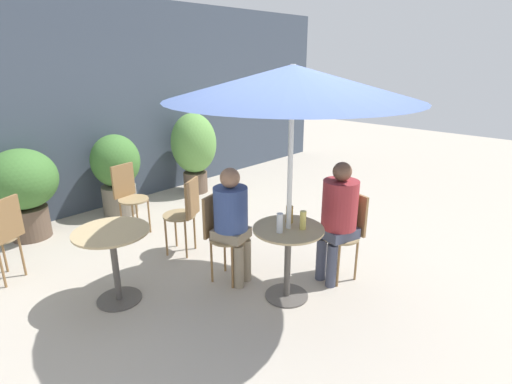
{
  "coord_description": "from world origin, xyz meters",
  "views": [
    {
      "loc": [
        -2.66,
        -2.12,
        2.18
      ],
      "look_at": [
        -0.05,
        0.31,
        0.96
      ],
      "focal_mm": 28.0,
      "sensor_mm": 36.0,
      "label": 1
    }
  ],
  "objects_px": {
    "umbrella": "(293,83)",
    "beer_glass_1": "(280,223)",
    "bistro_chair_1": "(220,229)",
    "cafe_table_near": "(288,248)",
    "potted_plant_2": "(194,147)",
    "beer_glass_2": "(303,220)",
    "potted_plant_0": "(23,186)",
    "bistro_chair_0": "(347,227)",
    "bistro_chair_2": "(128,192)",
    "seated_person_0": "(338,212)",
    "seated_person_1": "(232,216)",
    "bistro_chair_4": "(186,209)",
    "potted_plant_1": "(116,169)",
    "bistro_chair_3": "(3,232)",
    "beer_glass_0": "(289,214)",
    "cafe_table_far": "(113,250)"
  },
  "relations": [
    {
      "from": "cafe_table_near",
      "to": "beer_glass_2",
      "type": "xyz_separation_m",
      "value": [
        0.07,
        -0.11,
        0.29
      ]
    },
    {
      "from": "bistro_chair_1",
      "to": "umbrella",
      "type": "relative_size",
      "value": 0.42
    },
    {
      "from": "bistro_chair_1",
      "to": "beer_glass_2",
      "type": "distance_m",
      "value": 0.9
    },
    {
      "from": "beer_glass_0",
      "to": "beer_glass_2",
      "type": "height_order",
      "value": "beer_glass_2"
    },
    {
      "from": "potted_plant_0",
      "to": "bistro_chair_0",
      "type": "bearing_deg",
      "value": -61.1
    },
    {
      "from": "beer_glass_0",
      "to": "umbrella",
      "type": "distance_m",
      "value": 1.19
    },
    {
      "from": "beer_glass_1",
      "to": "potted_plant_2",
      "type": "distance_m",
      "value": 3.45
    },
    {
      "from": "bistro_chair_0",
      "to": "bistro_chair_2",
      "type": "height_order",
      "value": "same"
    },
    {
      "from": "potted_plant_1",
      "to": "potted_plant_2",
      "type": "bearing_deg",
      "value": -2.47
    },
    {
      "from": "cafe_table_near",
      "to": "seated_person_0",
      "type": "relative_size",
      "value": 0.57
    },
    {
      "from": "cafe_table_near",
      "to": "bistro_chair_3",
      "type": "bearing_deg",
      "value": 127.11
    },
    {
      "from": "bistro_chair_4",
      "to": "bistro_chair_1",
      "type": "bearing_deg",
      "value": 53.85
    },
    {
      "from": "bistro_chair_3",
      "to": "beer_glass_2",
      "type": "height_order",
      "value": "bistro_chair_3"
    },
    {
      "from": "bistro_chair_3",
      "to": "beer_glass_2",
      "type": "bearing_deg",
      "value": 101.02
    },
    {
      "from": "bistro_chair_0",
      "to": "umbrella",
      "type": "height_order",
      "value": "umbrella"
    },
    {
      "from": "bistro_chair_0",
      "to": "potted_plant_0",
      "type": "distance_m",
      "value": 3.88
    },
    {
      "from": "beer_glass_2",
      "to": "potted_plant_1",
      "type": "relative_size",
      "value": 0.15
    },
    {
      "from": "seated_person_0",
      "to": "potted_plant_0",
      "type": "relative_size",
      "value": 1.09
    },
    {
      "from": "potted_plant_0",
      "to": "umbrella",
      "type": "height_order",
      "value": "umbrella"
    },
    {
      "from": "bistro_chair_3",
      "to": "potted_plant_0",
      "type": "distance_m",
      "value": 1.11
    },
    {
      "from": "beer_glass_1",
      "to": "potted_plant_0",
      "type": "bearing_deg",
      "value": 107.94
    },
    {
      "from": "bistro_chair_3",
      "to": "beer_glass_2",
      "type": "xyz_separation_m",
      "value": [
        1.76,
        -2.34,
        0.25
      ]
    },
    {
      "from": "seated_person_1",
      "to": "potted_plant_0",
      "type": "distance_m",
      "value": 2.81
    },
    {
      "from": "seated_person_1",
      "to": "umbrella",
      "type": "bearing_deg",
      "value": -90.0
    },
    {
      "from": "potted_plant_0",
      "to": "umbrella",
      "type": "relative_size",
      "value": 0.54
    },
    {
      "from": "bistro_chair_1",
      "to": "potted_plant_0",
      "type": "height_order",
      "value": "potted_plant_0"
    },
    {
      "from": "beer_glass_0",
      "to": "potted_plant_1",
      "type": "bearing_deg",
      "value": 91.19
    },
    {
      "from": "cafe_table_near",
      "to": "cafe_table_far",
      "type": "bearing_deg",
      "value": 135.0
    },
    {
      "from": "seated_person_0",
      "to": "beer_glass_2",
      "type": "bearing_deg",
      "value": -80.54
    },
    {
      "from": "cafe_table_far",
      "to": "bistro_chair_2",
      "type": "relative_size",
      "value": 0.79
    },
    {
      "from": "cafe_table_far",
      "to": "bistro_chair_0",
      "type": "distance_m",
      "value": 2.26
    },
    {
      "from": "bistro_chair_3",
      "to": "potted_plant_2",
      "type": "distance_m",
      "value": 3.21
    },
    {
      "from": "bistro_chair_1",
      "to": "beer_glass_1",
      "type": "distance_m",
      "value": 0.76
    },
    {
      "from": "cafe_table_near",
      "to": "potted_plant_0",
      "type": "height_order",
      "value": "potted_plant_0"
    },
    {
      "from": "cafe_table_far",
      "to": "potted_plant_2",
      "type": "height_order",
      "value": "potted_plant_2"
    },
    {
      "from": "bistro_chair_0",
      "to": "potted_plant_1",
      "type": "xyz_separation_m",
      "value": [
        -0.67,
        3.35,
        0.11
      ]
    },
    {
      "from": "cafe_table_far",
      "to": "cafe_table_near",
      "type": "bearing_deg",
      "value": -45.0
    },
    {
      "from": "seated_person_0",
      "to": "bistro_chair_0",
      "type": "bearing_deg",
      "value": 90.0
    },
    {
      "from": "bistro_chair_1",
      "to": "potted_plant_2",
      "type": "relative_size",
      "value": 0.68
    },
    {
      "from": "seated_person_1",
      "to": "beer_glass_2",
      "type": "bearing_deg",
      "value": -86.66
    },
    {
      "from": "cafe_table_near",
      "to": "seated_person_1",
      "type": "relative_size",
      "value": 0.6
    },
    {
      "from": "potted_plant_2",
      "to": "bistro_chair_3",
      "type": "bearing_deg",
      "value": -164.41
    },
    {
      "from": "cafe_table_near",
      "to": "umbrella",
      "type": "relative_size",
      "value": 0.34
    },
    {
      "from": "seated_person_1",
      "to": "potted_plant_0",
      "type": "bearing_deg",
      "value": 96.67
    },
    {
      "from": "cafe_table_near",
      "to": "potted_plant_2",
      "type": "relative_size",
      "value": 0.54
    },
    {
      "from": "seated_person_0",
      "to": "bistro_chair_1",
      "type": "bearing_deg",
      "value": -123.5
    },
    {
      "from": "umbrella",
      "to": "beer_glass_1",
      "type": "bearing_deg",
      "value": -179.06
    },
    {
      "from": "potted_plant_0",
      "to": "bistro_chair_1",
      "type": "bearing_deg",
      "value": -68.49
    },
    {
      "from": "cafe_table_near",
      "to": "bistro_chair_3",
      "type": "xyz_separation_m",
      "value": [
        -1.69,
        2.23,
        0.04
      ]
    },
    {
      "from": "bistro_chair_3",
      "to": "potted_plant_0",
      "type": "xyz_separation_m",
      "value": [
        0.52,
        0.97,
        0.14
      ]
    }
  ]
}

